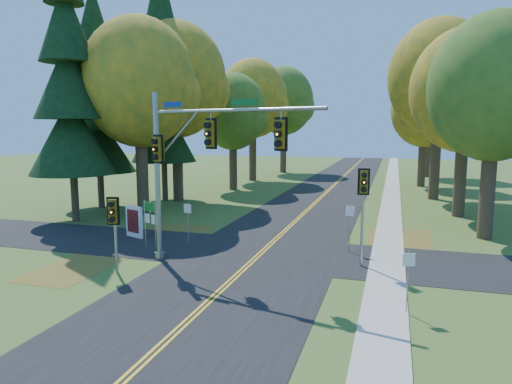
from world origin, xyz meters
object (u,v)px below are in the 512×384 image
(traffic_mast, at_px, (192,155))
(east_signal_pole, at_px, (363,193))
(route_sign_cluster, at_px, (150,216))
(info_kiosk, at_px, (134,222))

(traffic_mast, xyz_separation_m, east_signal_pole, (7.43, 1.98, -1.68))
(route_sign_cluster, xyz_separation_m, info_kiosk, (-2.51, 2.48, -0.94))
(traffic_mast, distance_m, route_sign_cluster, 4.83)
(east_signal_pole, bearing_deg, traffic_mast, -172.28)
(east_signal_pole, xyz_separation_m, info_kiosk, (-13.11, 2.10, -2.54))
(route_sign_cluster, bearing_deg, info_kiosk, 160.30)
(traffic_mast, bearing_deg, east_signal_pole, 28.45)
(east_signal_pole, distance_m, route_sign_cluster, 10.72)
(east_signal_pole, bearing_deg, route_sign_cluster, 174.84)
(traffic_mast, relative_size, info_kiosk, 4.64)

